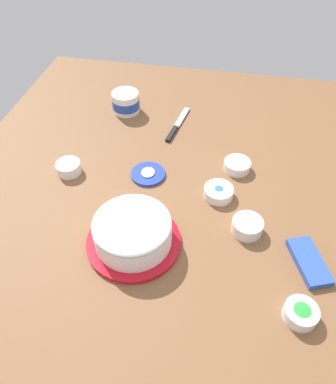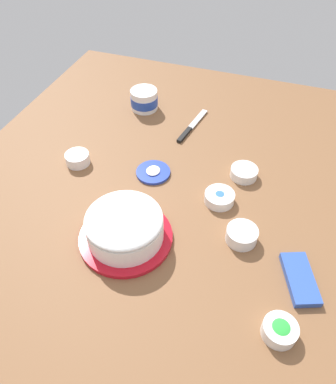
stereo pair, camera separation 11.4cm
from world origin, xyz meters
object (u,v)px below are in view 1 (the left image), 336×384
(spreading_knife, at_px, (176,127))
(frosted_cake, at_px, (133,232))
(sprinkle_bowl_yellow, at_px, (69,167))
(sprinkle_bowl_green, at_px, (301,313))
(frosting_tub_lid, at_px, (148,175))
(sprinkle_bowl_orange, at_px, (237,165))
(sprinkle_bowl_rainbow, at_px, (247,226))
(sprinkle_bowl_blue, at_px, (219,192))
(candy_box_lower, at_px, (309,262))
(frosting_tub, at_px, (126,102))

(spreading_knife, bearing_deg, frosted_cake, -2.41)
(frosted_cake, distance_m, sprinkle_bowl_yellow, 0.38)
(spreading_knife, xyz_separation_m, sprinkle_bowl_green, (0.70, 0.43, 0.02))
(frosting_tub_lid, bearing_deg, sprinkle_bowl_orange, 107.24)
(sprinkle_bowl_green, distance_m, sprinkle_bowl_rainbow, 0.28)
(frosting_tub_lid, bearing_deg, sprinkle_bowl_yellow, -83.54)
(sprinkle_bowl_blue, bearing_deg, sprinkle_bowl_yellow, -92.00)
(frosted_cake, xyz_separation_m, candy_box_lower, (-0.02, 0.49, -0.04))
(frosting_tub, height_order, frosting_tub_lid, frosting_tub)
(frosting_tub, relative_size, sprinkle_bowl_green, 1.34)
(spreading_knife, distance_m, candy_box_lower, 0.71)
(frosted_cake, height_order, sprinkle_bowl_green, frosted_cake)
(sprinkle_bowl_blue, height_order, candy_box_lower, sprinkle_bowl_blue)
(sprinkle_bowl_orange, relative_size, candy_box_lower, 0.59)
(sprinkle_bowl_orange, bearing_deg, frosting_tub_lid, -72.76)
(sprinkle_bowl_yellow, xyz_separation_m, sprinkle_bowl_green, (0.39, 0.74, 0.00))
(frosting_tub_lid, distance_m, candy_box_lower, 0.57)
(sprinkle_bowl_orange, height_order, candy_box_lower, sprinkle_bowl_orange)
(frosted_cake, xyz_separation_m, spreading_knife, (-0.57, 0.02, -0.04))
(sprinkle_bowl_yellow, bearing_deg, frosted_cake, 49.47)
(spreading_knife, bearing_deg, sprinkle_bowl_yellow, -44.86)
(sprinkle_bowl_yellow, bearing_deg, candy_box_lower, 73.68)
(frosting_tub_lid, distance_m, spreading_knife, 0.29)
(sprinkle_bowl_blue, relative_size, sprinkle_bowl_rainbow, 1.05)
(sprinkle_bowl_rainbow, relative_size, candy_box_lower, 0.59)
(frosting_tub, bearing_deg, frosted_cake, 17.03)
(frosting_tub_lid, relative_size, sprinkle_bowl_rainbow, 1.29)
(spreading_knife, distance_m, sprinkle_bowl_green, 0.82)
(spreading_knife, bearing_deg, sprinkle_bowl_blue, 30.31)
(spreading_knife, xyz_separation_m, sprinkle_bowl_yellow, (0.32, -0.31, 0.01))
(frosting_tub, xyz_separation_m, candy_box_lower, (0.62, 0.68, -0.03))
(frosting_tub_lid, bearing_deg, sprinkle_bowl_rainbow, 62.63)
(frosting_tub_lid, relative_size, sprinkle_bowl_orange, 1.28)
(frosted_cake, bearing_deg, sprinkle_bowl_yellow, -130.53)
(frosting_tub, distance_m, candy_box_lower, 0.93)
(frosting_tub, xyz_separation_m, spreading_knife, (0.08, 0.22, -0.04))
(frosted_cake, relative_size, sprinkle_bowl_green, 3.24)
(spreading_knife, height_order, sprinkle_bowl_green, sprinkle_bowl_green)
(sprinkle_bowl_yellow, xyz_separation_m, candy_box_lower, (0.23, 0.78, -0.01))
(sprinkle_bowl_yellow, distance_m, sprinkle_bowl_rainbow, 0.62)
(sprinkle_bowl_yellow, bearing_deg, frosting_tub, 166.73)
(frosting_tub, distance_m, sprinkle_bowl_rainbow, 0.74)
(spreading_knife, height_order, sprinkle_bowl_blue, sprinkle_bowl_blue)
(frosting_tub_lid, relative_size, sprinkle_bowl_green, 1.40)
(sprinkle_bowl_green, bearing_deg, sprinkle_bowl_blue, -147.98)
(sprinkle_bowl_blue, distance_m, sprinkle_bowl_rainbow, 0.16)
(spreading_knife, height_order, sprinkle_bowl_rainbow, sprinkle_bowl_rainbow)
(frosting_tub, distance_m, sprinkle_bowl_blue, 0.59)
(sprinkle_bowl_green, height_order, candy_box_lower, sprinkle_bowl_green)
(sprinkle_bowl_blue, relative_size, candy_box_lower, 0.62)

